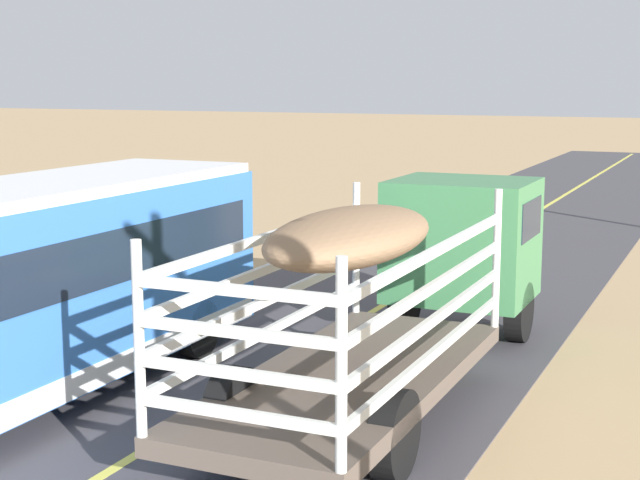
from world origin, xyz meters
name	(u,v)px	position (x,y,z in m)	size (l,w,h in m)	color
livestock_truck	(426,261)	(2.13, 9.53, 1.79)	(2.53, 9.70, 3.02)	#3F7F4C
bus	(10,291)	(-2.66, 5.17, 1.75)	(2.54, 10.00, 3.21)	#3872C6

